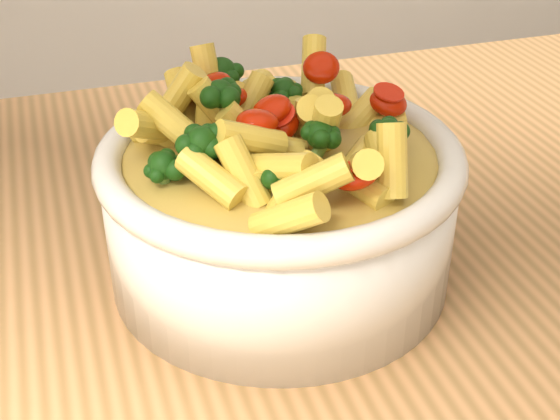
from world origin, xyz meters
name	(u,v)px	position (x,y,z in m)	size (l,w,h in m)	color
serving_bowl	(280,208)	(0.03, 0.04, 0.95)	(0.23, 0.23, 0.10)	silver
pasta_salad	(280,122)	(0.03, 0.04, 1.01)	(0.18, 0.18, 0.04)	#EFCB4B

